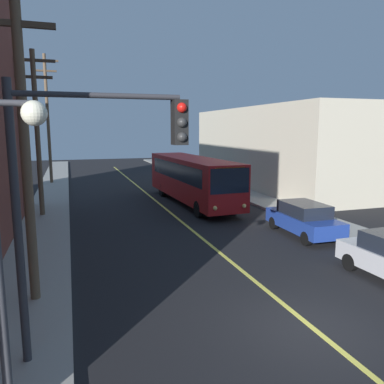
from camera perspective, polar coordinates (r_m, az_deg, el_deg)
ground_plane at (r=11.07m, az=17.62°, el=-18.84°), size 120.00×120.00×0.00m
sidewalk_left at (r=18.60m, az=-21.65°, el=-7.13°), size 2.50×90.00×0.15m
sidewalk_right at (r=22.72m, az=17.95°, el=-3.98°), size 2.50×90.00×0.15m
lane_stripe_center at (r=24.13m, az=-3.45°, el=-2.93°), size 0.16×60.00×0.01m
building_right_warehouse at (r=36.88m, az=15.69°, el=6.48°), size 12.00×21.99×7.00m
city_bus at (r=26.45m, az=-0.04°, el=2.16°), size 3.08×12.24×3.20m
parked_car_blue at (r=19.39m, az=16.37°, el=-3.84°), size 1.91×4.45×1.62m
utility_pole_near at (r=11.74m, az=-23.90°, el=9.21°), size 2.40×0.28×9.28m
utility_pole_mid at (r=23.76m, az=-22.19°, el=9.14°), size 2.40×0.28×9.38m
utility_pole_far at (r=38.17m, az=-20.80°, el=10.87°), size 2.40×0.28×11.70m
traffic_signal_left_corner at (r=8.43m, az=-14.75°, el=3.30°), size 3.75×0.48×6.00m
street_lamp_left at (r=6.76m, az=-25.69°, el=-3.61°), size 0.98×0.40×5.50m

